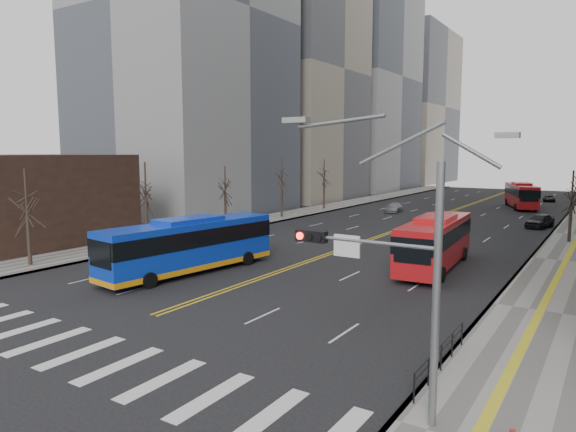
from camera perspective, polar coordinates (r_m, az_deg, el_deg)
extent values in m
plane|color=black|center=(24.51, -23.60, -13.18)|extent=(220.00, 220.00, 0.00)
cube|color=slate|center=(68.27, 0.80, 0.26)|extent=(5.00, 130.00, 0.15)
cube|color=silver|center=(27.40, -27.80, -11.25)|extent=(0.70, 4.00, 0.01)
cube|color=silver|center=(25.46, -25.11, -12.49)|extent=(0.70, 4.00, 0.01)
cube|color=silver|center=(23.59, -21.96, -13.89)|extent=(0.70, 4.00, 0.01)
cube|color=silver|center=(21.81, -18.23, -15.48)|extent=(0.70, 4.00, 0.01)
cube|color=silver|center=(20.16, -13.79, -17.27)|extent=(0.70, 4.00, 0.01)
cube|color=silver|center=(18.66, -8.49, -19.22)|extent=(0.70, 4.00, 0.01)
cube|color=silver|center=(17.35, -2.18, -21.30)|extent=(0.70, 4.00, 0.01)
cube|color=gold|center=(70.76, 16.48, 0.15)|extent=(0.15, 100.00, 0.01)
cube|color=gold|center=(70.65, 16.79, 0.13)|extent=(0.15, 100.00, 0.01)
cube|color=gray|center=(74.90, -11.48, 20.71)|extent=(22.00, 24.00, 52.00)
cube|color=gray|center=(94.28, 0.09, 15.53)|extent=(22.00, 22.00, 44.00)
cube|color=gray|center=(117.54, 7.89, 14.78)|extent=(20.00, 26.00, 48.00)
cube|color=gray|center=(146.22, 13.64, 11.56)|extent=(18.00, 30.00, 40.00)
cube|color=black|center=(51.76, -28.78, 1.54)|extent=(14.00, 18.00, 8.00)
cylinder|color=gray|center=(15.67, 16.14, -8.95)|extent=(0.24, 0.24, 8.00)
cylinder|color=gray|center=(16.10, 8.63, -2.84)|extent=(4.50, 0.12, 0.12)
cube|color=black|center=(16.97, 2.62, -2.25)|extent=(1.10, 0.28, 0.38)
cylinder|color=#FF190C|center=(17.01, 1.33, -2.22)|extent=(0.24, 0.08, 0.24)
cylinder|color=black|center=(16.84, 2.34, -2.32)|extent=(0.24, 0.08, 0.24)
cylinder|color=black|center=(16.66, 3.38, -2.43)|extent=(0.24, 0.08, 0.24)
cube|color=silver|center=(16.40, 6.55, -3.33)|extent=(0.90, 0.06, 0.70)
cube|color=#999993|center=(17.08, 0.92, 10.61)|extent=(0.90, 0.35, 0.18)
cube|color=black|center=(20.45, 16.70, -13.53)|extent=(0.04, 6.00, 0.04)
cylinder|color=black|center=(17.99, 13.84, -18.12)|extent=(0.06, 0.06, 1.00)
cylinder|color=black|center=(19.30, 15.35, -16.37)|extent=(0.06, 0.06, 1.00)
cylinder|color=black|center=(20.63, 16.65, -14.83)|extent=(0.06, 0.06, 1.00)
cylinder|color=black|center=(21.99, 17.78, -13.48)|extent=(0.06, 0.06, 1.00)
cylinder|color=black|center=(23.36, 18.76, -12.28)|extent=(0.06, 0.06, 1.00)
cylinder|color=#B2140F|center=(15.93, 23.68, -21.13)|extent=(0.17, 0.17, 0.10)
cylinder|color=black|center=(41.40, -26.83, -2.51)|extent=(0.28, 0.28, 3.75)
cylinder|color=black|center=(47.80, -15.42, -0.70)|extent=(0.28, 0.28, 3.90)
cylinder|color=black|center=(55.68, -6.97, 0.43)|extent=(0.28, 0.28, 3.60)
cylinder|color=black|center=(64.45, -0.71, 1.57)|extent=(0.28, 0.28, 4.00)
cylinder|color=black|center=(73.84, 4.01, 2.19)|extent=(0.28, 0.28, 3.80)
cylinder|color=black|center=(52.99, 28.84, -0.81)|extent=(0.28, 0.28, 3.50)
cube|color=#0D38CF|center=(35.79, -10.90, -3.17)|extent=(4.43, 13.47, 3.18)
cube|color=black|center=(35.69, -10.92, -2.22)|extent=(4.50, 13.49, 1.13)
cube|color=#0D38CF|center=(35.53, -10.96, -0.49)|extent=(2.78, 4.87, 0.40)
cube|color=orange|center=(36.06, -10.85, -5.34)|extent=(4.50, 13.49, 0.35)
cylinder|color=black|center=(34.78, -17.74, -6.10)|extent=(0.43, 1.03, 1.00)
cylinder|color=black|center=(32.54, -15.14, -6.91)|extent=(0.43, 1.03, 1.00)
cylinder|color=black|center=(39.79, -7.35, -4.17)|extent=(0.43, 1.03, 1.00)
cylinder|color=black|center=(37.84, -4.52, -4.72)|extent=(0.43, 1.03, 1.00)
cube|color=red|center=(37.96, 16.04, -2.77)|extent=(3.49, 12.08, 3.12)
cube|color=black|center=(37.87, 16.07, -1.89)|extent=(3.55, 12.10, 1.11)
cube|color=red|center=(37.72, 16.12, -0.29)|extent=(2.44, 4.31, 0.40)
cylinder|color=black|center=(34.95, 12.36, -5.86)|extent=(0.37, 1.02, 1.00)
cylinder|color=black|center=(34.30, 16.72, -6.25)|extent=(0.37, 1.02, 1.00)
cylinder|color=black|center=(42.17, 15.35, -3.72)|extent=(0.37, 1.02, 1.00)
cylinder|color=black|center=(41.64, 18.98, -3.99)|extent=(0.37, 1.02, 1.00)
cube|color=red|center=(83.20, 24.48, 2.13)|extent=(6.38, 12.17, 3.12)
cube|color=black|center=(83.16, 24.50, 2.53)|extent=(6.45, 12.21, 1.11)
cube|color=red|center=(83.09, 24.54, 3.27)|extent=(3.39, 4.65, 0.40)
cylinder|color=black|center=(79.34, 23.95, 0.92)|extent=(0.60, 1.04, 1.00)
cylinder|color=black|center=(79.85, 25.87, 0.85)|extent=(0.60, 1.04, 1.00)
cylinder|color=black|center=(86.84, 23.11, 1.45)|extent=(0.60, 1.04, 1.00)
cylinder|color=black|center=(87.30, 24.87, 1.38)|extent=(0.60, 1.04, 1.00)
imported|color=white|center=(37.49, -18.20, -4.84)|extent=(3.03, 4.57, 1.42)
imported|color=black|center=(62.48, 26.20, -0.47)|extent=(2.89, 4.89, 1.56)
imported|color=gray|center=(71.98, 11.67, 0.91)|extent=(2.15, 4.44, 1.24)
imported|color=black|center=(96.23, 27.01, 1.76)|extent=(2.27, 4.06, 1.07)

